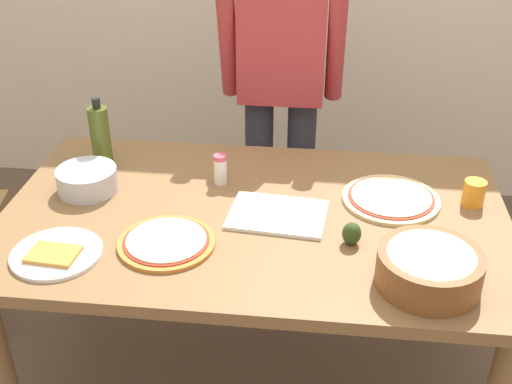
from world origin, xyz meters
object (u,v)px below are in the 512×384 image
Objects in this scene: cup_orange at (474,193)px; salt_shaker at (220,169)px; cutting_board_white at (278,215)px; pizza_cooked_on_tray at (166,242)px; avocado at (352,233)px; popcorn_bowl at (430,266)px; plate_with_slice at (56,254)px; olive_oil_bottle at (101,136)px; mixing_bowl_steel at (87,180)px; pizza_raw_on_board at (391,198)px; dining_table at (254,237)px; person_cook at (281,77)px.

salt_shaker reaches higher than cup_orange.
pizza_cooked_on_tray is at bearing -148.39° from cutting_board_white.
avocado is at bearing 7.16° from pizza_cooked_on_tray.
avocado is (-0.20, 0.17, -0.03)m from popcorn_bowl.
cutting_board_white is at bearing -41.95° from salt_shaker.
cup_orange is at bearing 19.14° from plate_with_slice.
pizza_cooked_on_tray is at bearing 17.00° from plate_with_slice.
cutting_board_white is 0.26m from avocado.
mixing_bowl_steel is at bearing -88.05° from olive_oil_bottle.
salt_shaker is at bearing 49.92° from plate_with_slice.
pizza_raw_on_board and pizza_cooked_on_tray have the same top height.
olive_oil_bottle is 0.85× the size of cutting_board_white.
cup_orange is at bearing -5.93° from olive_oil_bottle.
popcorn_bowl reaches higher than mixing_bowl_steel.
salt_shaker is at bearing 144.37° from avocado.
cutting_board_white is (0.08, -0.01, 0.10)m from dining_table.
plate_with_slice is at bearing -163.00° from pizza_cooked_on_tray.
popcorn_bowl is at bearing -27.84° from olive_oil_bottle.
pizza_cooked_on_tray is 0.99m from cup_orange.
person_cook is (0.02, 0.76, 0.27)m from dining_table.
cup_orange is 1.21× the size of avocado.
mixing_bowl_steel is 0.44m from salt_shaker.
pizza_cooked_on_tray is (-0.24, -0.20, 0.10)m from dining_table.
salt_shaker is at bearing -10.94° from olive_oil_bottle.
dining_table is at bearing -8.26° from mixing_bowl_steel.
olive_oil_bottle is 0.97m from avocado.
person_cook is 23.14× the size of avocado.
plate_with_slice is at bearing -151.51° from dining_table.
pizza_cooked_on_tray is 1.10× the size of plate_with_slice.
cup_orange is at bearing 2.41° from mixing_bowl_steel.
mixing_bowl_steel is (-1.00, -0.05, 0.03)m from pizza_raw_on_board.
person_cook is at bearing 74.47° from salt_shaker.
cup_orange is at bearing 34.28° from avocado.
olive_oil_bottle is (-0.04, 0.56, 0.11)m from plate_with_slice.
salt_shaker is (0.40, 0.47, 0.04)m from plate_with_slice.
cup_orange is at bearing 66.23° from popcorn_bowl.
olive_oil_bottle reaches higher than cup_orange.
person_cook is 15.28× the size of salt_shaker.
olive_oil_bottle reaches higher than popcorn_bowl.
mixing_bowl_steel is at bearing 95.28° from plate_with_slice.
mixing_bowl_steel is 0.20m from olive_oil_bottle.
popcorn_bowl reaches higher than avocado.
person_cook is at bearing 88.30° from dining_table.
dining_table is 0.80m from person_cook.
dining_table is at bearing -53.17° from salt_shaker.
plate_with_slice reaches higher than cutting_board_white.
pizza_raw_on_board reaches higher than dining_table.
olive_oil_bottle reaches higher than pizza_cooked_on_tray.
person_cook is at bearing 107.45° from avocado.
avocado is at bearing -24.46° from olive_oil_bottle.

